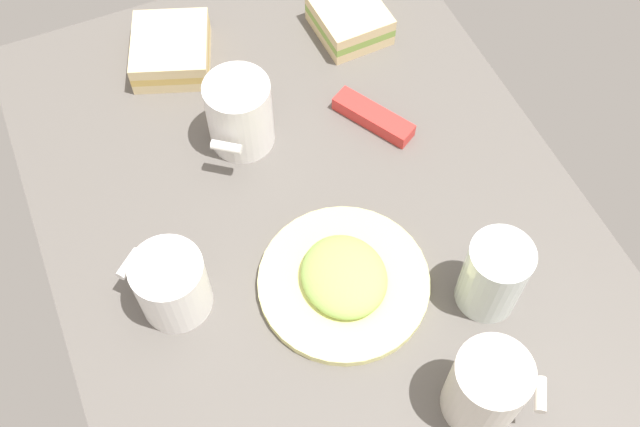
% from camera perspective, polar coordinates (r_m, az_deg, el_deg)
% --- Properties ---
extents(tabletop, '(0.90, 0.64, 0.02)m').
position_cam_1_polar(tabletop, '(0.93, 0.00, -1.27)').
color(tabletop, '#5B5651').
rests_on(tabletop, ground).
extents(plate_of_food, '(0.20, 0.20, 0.04)m').
position_cam_1_polar(plate_of_food, '(0.87, 1.80, -4.99)').
color(plate_of_food, '#EAE58C').
rests_on(plate_of_food, tabletop).
extents(coffee_mug_black, '(0.10, 0.09, 0.10)m').
position_cam_1_polar(coffee_mug_black, '(0.96, -6.07, 7.50)').
color(coffee_mug_black, white).
rests_on(coffee_mug_black, tabletop).
extents(coffee_mug_milky, '(0.10, 0.09, 0.09)m').
position_cam_1_polar(coffee_mug_milky, '(0.85, -11.11, -5.24)').
color(coffee_mug_milky, white).
rests_on(coffee_mug_milky, tabletop).
extents(coffee_mug_spare, '(0.09, 0.10, 0.10)m').
position_cam_1_polar(coffee_mug_spare, '(0.80, 12.40, -12.66)').
color(coffee_mug_spare, silver).
rests_on(coffee_mug_spare, tabletop).
extents(sandwich_main, '(0.11, 0.10, 0.04)m').
position_cam_1_polar(sandwich_main, '(1.10, 2.25, 14.34)').
color(sandwich_main, beige).
rests_on(sandwich_main, tabletop).
extents(sandwich_side, '(0.14, 0.14, 0.04)m').
position_cam_1_polar(sandwich_side, '(1.08, -11.12, 11.93)').
color(sandwich_side, beige).
rests_on(sandwich_side, tabletop).
extents(glass_of_milk, '(0.07, 0.07, 0.10)m').
position_cam_1_polar(glass_of_milk, '(0.86, 12.87, -4.67)').
color(glass_of_milk, silver).
rests_on(glass_of_milk, tabletop).
extents(snack_bar, '(0.11, 0.08, 0.02)m').
position_cam_1_polar(snack_bar, '(1.01, 4.02, 7.25)').
color(snack_bar, red).
rests_on(snack_bar, tabletop).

